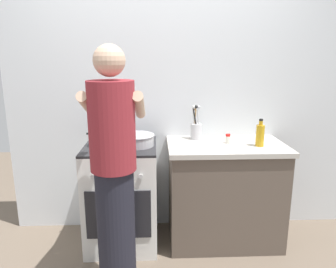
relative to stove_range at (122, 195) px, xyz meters
The scene contains 10 objects.
ground 0.59m from the stove_range, 22.87° to the right, with size 6.00×6.00×0.00m, color #6B5B4C.
back_wall 1.03m from the stove_range, 32.64° to the left, with size 3.20×0.10×2.50m.
countertop 0.90m from the stove_range, ahead, with size 1.00×0.60×0.90m.
stove_range is the anchor object (origin of this frame).
pot 0.52m from the stove_range, behind, with size 0.27×0.20×0.11m.
mixing_bowl 0.52m from the stove_range, ahead, with size 0.30×0.30×0.10m.
utensil_crock 0.87m from the stove_range, 15.39° to the left, with size 0.10×0.10×0.31m.
spice_bottle 1.04m from the stove_range, ahead, with size 0.04×0.04×0.08m.
oil_bottle 1.28m from the stove_range, ahead, with size 0.07×0.07×0.23m.
person 0.71m from the stove_range, 88.24° to the right, with size 0.41×0.50×1.70m.
Camera 1 is at (-0.06, -2.43, 1.62)m, focal length 33.92 mm.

